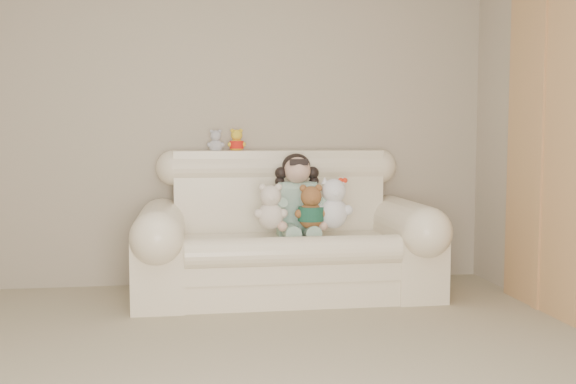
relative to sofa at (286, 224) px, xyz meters
The scene contains 9 objects.
wall_back 1.12m from the sofa, 140.47° to the left, with size 4.50×4.50×0.00m, color #AEA38A.
sofa is the anchor object (origin of this frame).
door_panel 1.80m from the sofa, 20.46° to the right, with size 0.06×0.90×2.10m, color #BE7E51.
seated_child 0.24m from the sofa, 40.56° to the left, with size 0.36×0.44×0.60m, color #347D58, non-canonical shape.
brown_teddy 0.27m from the sofa, 45.31° to the right, with size 0.23×0.18×0.36m, color brown, non-canonical shape.
white_cat 0.39m from the sofa, 23.11° to the right, with size 0.27×0.21×0.42m, color white, non-canonical shape.
cream_teddy 0.24m from the sofa, 134.88° to the right, with size 0.23×0.18×0.37m, color silver, non-canonical shape.
yellow_mini_bear 0.78m from the sofa, 129.43° to the left, with size 0.14×0.10×0.21m, color yellow, non-canonical shape.
grey_mini_plush 0.85m from the sofa, 141.76° to the left, with size 0.13×0.10×0.21m, color silver, non-canonical shape.
Camera 1 is at (-0.07, -2.65, 1.13)m, focal length 41.71 mm.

